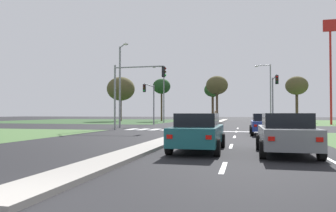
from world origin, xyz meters
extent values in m
plane|color=black|center=(0.00, 30.00, 0.00)|extent=(200.00, 200.00, 0.00)
cube|color=#2D4C28|center=(-25.50, 54.50, 0.00)|extent=(35.00, 35.00, 0.01)
cube|color=gray|center=(0.00, 11.00, 0.07)|extent=(1.20, 22.00, 0.14)
cube|color=#ADA89E|center=(0.00, 55.00, 0.07)|extent=(1.20, 36.00, 0.14)
cube|color=silver|center=(3.50, 5.02, 0.01)|extent=(0.14, 2.00, 0.01)
cube|color=silver|center=(3.50, 11.02, 0.01)|extent=(0.14, 2.00, 0.01)
cube|color=silver|center=(3.50, 17.02, 0.01)|extent=(0.14, 2.00, 0.01)
cube|color=silver|center=(3.50, 23.02, 0.01)|extent=(0.14, 2.00, 0.01)
cube|color=silver|center=(3.50, 29.02, 0.01)|extent=(0.14, 2.00, 0.01)
cube|color=silver|center=(6.85, 12.00, 0.01)|extent=(0.14, 24.00, 0.01)
cube|color=silver|center=(3.80, 23.00, 0.01)|extent=(6.40, 0.50, 0.01)
cube|color=silver|center=(-6.40, 24.80, 0.01)|extent=(0.70, 2.80, 0.01)
cube|color=silver|center=(-5.25, 24.80, 0.01)|extent=(0.70, 2.80, 0.01)
cube|color=silver|center=(-4.10, 24.80, 0.01)|extent=(0.70, 2.80, 0.01)
cube|color=silver|center=(-2.95, 24.80, 0.01)|extent=(0.70, 2.80, 0.01)
cube|color=silver|center=(-1.80, 24.80, 0.01)|extent=(0.70, 2.80, 0.01)
cube|color=silver|center=(-0.65, 24.80, 0.01)|extent=(0.70, 2.80, 0.01)
cube|color=slate|center=(5.62, 8.48, 0.68)|extent=(1.84, 4.31, 0.71)
cube|color=black|center=(5.62, 8.33, 1.29)|extent=(1.62, 1.98, 0.52)
cube|color=red|center=(4.92, 6.31, 0.75)|extent=(0.20, 0.04, 0.14)
cube|color=red|center=(6.32, 6.31, 0.75)|extent=(0.20, 0.04, 0.14)
cylinder|color=black|center=(4.69, 9.86, 0.32)|extent=(0.22, 0.64, 0.64)
cylinder|color=black|center=(6.54, 9.86, 0.32)|extent=(0.22, 0.64, 0.64)
cylinder|color=black|center=(4.69, 7.10, 0.32)|extent=(0.22, 0.64, 0.64)
cylinder|color=black|center=(6.54, 7.10, 0.32)|extent=(0.22, 0.64, 0.64)
cube|color=#19565B|center=(2.25, 8.82, 0.67)|extent=(1.77, 4.59, 0.70)
cube|color=black|center=(2.25, 8.67, 1.28)|extent=(1.56, 2.11, 0.52)
cube|color=red|center=(1.58, 6.51, 0.74)|extent=(0.20, 0.04, 0.14)
cube|color=red|center=(2.93, 6.51, 0.74)|extent=(0.20, 0.04, 0.14)
cylinder|color=black|center=(1.37, 10.29, 0.32)|extent=(0.22, 0.64, 0.64)
cylinder|color=black|center=(3.14, 10.29, 0.32)|extent=(0.22, 0.64, 0.64)
cylinder|color=black|center=(1.37, 7.35, 0.32)|extent=(0.22, 0.64, 0.64)
cylinder|color=black|center=(3.14, 7.35, 0.32)|extent=(0.22, 0.64, 0.64)
cube|color=silver|center=(-2.43, 54.36, 0.66)|extent=(1.85, 4.44, 0.68)
cube|color=black|center=(-2.43, 54.51, 1.26)|extent=(1.63, 2.04, 0.52)
cube|color=red|center=(-1.73, 56.61, 0.73)|extent=(0.20, 0.04, 0.14)
cube|color=red|center=(-3.13, 56.61, 0.73)|extent=(0.20, 0.04, 0.14)
cylinder|color=black|center=(-1.50, 52.94, 0.32)|extent=(0.22, 0.64, 0.64)
cylinder|color=black|center=(-3.35, 52.94, 0.32)|extent=(0.22, 0.64, 0.64)
cylinder|color=black|center=(-1.50, 55.79, 0.32)|extent=(0.22, 0.64, 0.64)
cylinder|color=black|center=(-3.35, 55.79, 0.32)|extent=(0.22, 0.64, 0.64)
cube|color=navy|center=(5.51, 19.68, 0.66)|extent=(1.73, 4.35, 0.69)
cube|color=black|center=(5.51, 19.53, 1.27)|extent=(1.53, 2.00, 0.52)
cube|color=red|center=(4.85, 17.48, 0.73)|extent=(0.20, 0.04, 0.14)
cube|color=red|center=(6.16, 17.48, 0.73)|extent=(0.20, 0.04, 0.14)
cylinder|color=black|center=(4.64, 21.07, 0.32)|extent=(0.22, 0.64, 0.64)
cylinder|color=black|center=(6.37, 21.07, 0.32)|extent=(0.22, 0.64, 0.64)
cylinder|color=black|center=(4.64, 18.28, 0.32)|extent=(0.22, 0.64, 0.64)
cylinder|color=black|center=(6.37, 18.28, 0.32)|extent=(0.22, 0.64, 0.64)
cube|color=#161E47|center=(8.45, 29.68, 0.67)|extent=(4.51, 1.73, 0.70)
cube|color=black|center=(8.60, 29.68, 1.28)|extent=(2.07, 1.52, 0.52)
cube|color=red|center=(10.72, 29.02, 0.74)|extent=(0.04, 0.20, 0.14)
cube|color=red|center=(10.72, 30.34, 0.74)|extent=(0.04, 0.20, 0.14)
cylinder|color=black|center=(7.00, 28.82, 0.32)|extent=(0.64, 0.22, 0.64)
cylinder|color=black|center=(7.00, 30.54, 0.32)|extent=(0.64, 0.22, 0.64)
cylinder|color=black|center=(9.89, 28.82, 0.32)|extent=(0.64, 0.22, 0.64)
cylinder|color=black|center=(9.89, 30.54, 0.32)|extent=(0.64, 0.22, 0.64)
cylinder|color=gray|center=(-7.60, 36.60, 2.68)|extent=(0.18, 0.18, 5.37)
cylinder|color=gray|center=(-7.60, 34.52, 5.12)|extent=(0.12, 4.15, 0.12)
cube|color=black|center=(-7.60, 32.45, 4.59)|extent=(0.32, 0.26, 0.95)
sphere|color=#360503|center=(-7.60, 32.29, 4.89)|extent=(0.20, 0.20, 0.20)
sphere|color=#3A2405|center=(-7.60, 32.29, 4.59)|extent=(0.20, 0.20, 0.20)
sphere|color=green|center=(-7.60, 32.29, 4.29)|extent=(0.20, 0.20, 0.20)
cylinder|color=gray|center=(-7.60, 23.40, 3.03)|extent=(0.18, 0.18, 6.06)
cylinder|color=gray|center=(-5.26, 23.40, 5.81)|extent=(4.69, 0.12, 0.12)
cube|color=black|center=(-2.91, 23.40, 5.28)|extent=(0.26, 0.32, 0.95)
sphere|color=#360503|center=(-2.75, 23.40, 5.58)|extent=(0.20, 0.20, 0.20)
sphere|color=#3A2405|center=(-2.75, 23.40, 5.28)|extent=(0.20, 0.20, 0.20)
sphere|color=green|center=(-2.75, 23.40, 4.98)|extent=(0.20, 0.20, 0.20)
cylinder|color=gray|center=(7.60, 36.60, 2.96)|extent=(0.18, 0.18, 5.93)
cylinder|color=gray|center=(7.60, 34.05, 5.68)|extent=(0.12, 5.10, 0.12)
cube|color=black|center=(7.60, 31.50, 5.15)|extent=(0.32, 0.26, 0.95)
sphere|color=red|center=(7.60, 31.34, 5.45)|extent=(0.20, 0.20, 0.20)
sphere|color=#3A2405|center=(7.60, 31.34, 5.15)|extent=(0.20, 0.20, 0.20)
sphere|color=black|center=(7.60, 31.34, 4.85)|extent=(0.20, 0.20, 0.20)
cylinder|color=gray|center=(-8.68, 27.27, 4.32)|extent=(0.20, 0.20, 8.64)
cylinder|color=gray|center=(-7.99, 26.34, 8.54)|extent=(1.45, 1.94, 0.10)
ellipsoid|color=#B2B2A8|center=(-7.31, 25.40, 8.44)|extent=(0.56, 0.28, 0.20)
cylinder|color=gray|center=(-8.68, 46.38, 4.67)|extent=(0.20, 0.20, 9.34)
cylinder|color=gray|center=(-9.44, 46.13, 9.24)|extent=(1.55, 0.60, 0.10)
ellipsoid|color=#B2B2A8|center=(-10.20, 45.87, 9.14)|extent=(0.56, 0.28, 0.20)
cylinder|color=gray|center=(8.68, 52.97, 4.99)|extent=(0.20, 0.20, 9.99)
cylinder|color=gray|center=(7.52, 53.14, 9.89)|extent=(2.34, 0.43, 0.10)
ellipsoid|color=#B2B2A8|center=(6.36, 53.30, 9.79)|extent=(0.56, 0.28, 0.20)
cylinder|color=#232833|center=(0.22, 41.15, 0.53)|extent=(0.16, 0.16, 0.78)
cylinder|color=#9E8966|center=(0.22, 41.15, 1.33)|extent=(0.34, 0.34, 0.82)
sphere|color=tan|center=(0.22, 41.15, 1.85)|extent=(0.23, 0.23, 0.23)
cylinder|color=red|center=(15.63, 42.51, 6.34)|extent=(0.28, 0.28, 12.69)
cube|color=red|center=(15.63, 42.51, 13.49)|extent=(1.80, 0.30, 1.60)
torus|color=yellow|center=(15.24, 42.68, 13.49)|extent=(0.96, 0.16, 0.96)
torus|color=yellow|center=(16.03, 42.68, 13.49)|extent=(0.96, 0.16, 0.96)
cylinder|color=#423323|center=(-19.57, 54.63, 2.44)|extent=(0.36, 0.36, 4.88)
ellipsoid|color=#4C4728|center=(-19.57, 54.63, 6.40)|extent=(5.53, 5.53, 4.70)
cylinder|color=#423323|center=(-11.62, 56.23, 2.96)|extent=(0.35, 0.35, 5.91)
ellipsoid|color=#1E421E|center=(-11.62, 56.23, 6.88)|extent=(3.50, 3.50, 2.97)
cylinder|color=#423323|center=(-1.67, 57.24, 2.60)|extent=(0.45, 0.45, 5.20)
ellipsoid|color=#285123|center=(-1.67, 57.24, 6.10)|extent=(3.25, 3.25, 2.76)
cylinder|color=#423323|center=(-0.53, 53.35, 2.77)|extent=(0.41, 0.41, 5.54)
ellipsoid|color=#4C4728|center=(-0.53, 53.35, 6.62)|extent=(3.94, 3.94, 3.35)
cylinder|color=#423323|center=(13.33, 55.59, 2.70)|extent=(0.47, 0.47, 5.40)
ellipsoid|color=#4C4728|center=(13.33, 55.59, 6.46)|extent=(3.86, 3.86, 3.28)
camera|label=1|loc=(4.06, -4.11, 1.55)|focal=33.80mm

